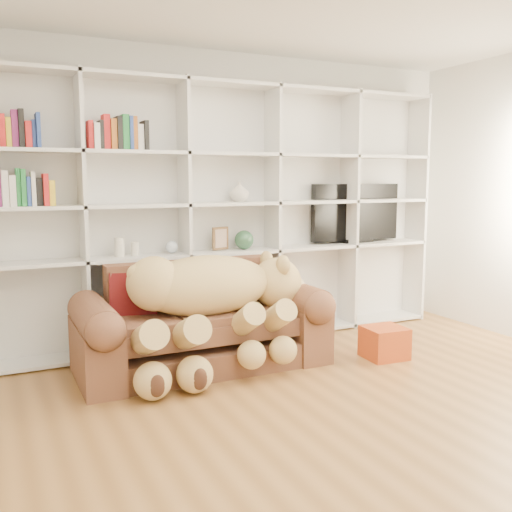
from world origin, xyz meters
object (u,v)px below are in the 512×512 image
sofa (202,328)px  tv (355,214)px  teddy_bear (211,298)px  gift_box (384,343)px

sofa → tv: bearing=18.1°
sofa → teddy_bear: (0.02, -0.17, 0.28)m
sofa → tv: 2.22m
teddy_bear → tv: tv is taller
sofa → tv: tv is taller
gift_box → teddy_bear: bearing=167.9°
teddy_bear → tv: size_ratio=1.58×
teddy_bear → tv: bearing=28.9°
gift_box → tv: tv is taller
gift_box → tv: (0.46, 1.12, 1.03)m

